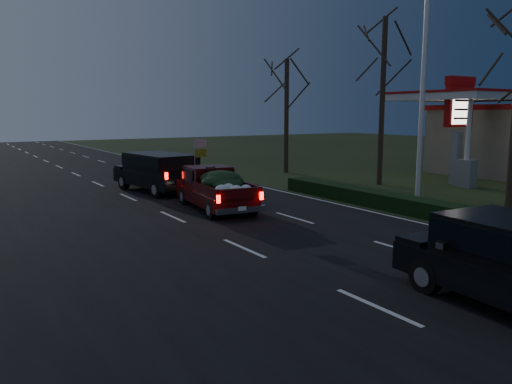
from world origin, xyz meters
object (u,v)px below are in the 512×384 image
light_pole (424,68)px  gas_price_pylon (459,112)px  lead_suv (159,168)px  pickup_truck (215,186)px

light_pole → gas_price_pylon: (6.50, 2.99, -1.71)m
light_pole → lead_suv: 12.48m
pickup_truck → lead_suv: size_ratio=0.89×
pickup_truck → lead_suv: (-0.21, 5.32, 0.21)m
gas_price_pylon → lead_suv: 15.57m
light_pole → lead_suv: size_ratio=1.69×
light_pole → gas_price_pylon: bearing=24.7°
pickup_truck → lead_suv: bearing=99.4°
lead_suv → light_pole: bearing=-55.9°
pickup_truck → light_pole: bearing=-17.7°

